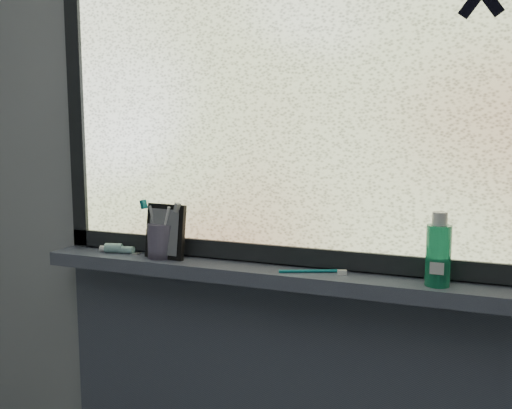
% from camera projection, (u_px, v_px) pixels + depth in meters
% --- Properties ---
extents(wall_back, '(3.00, 0.01, 2.50)m').
position_uv_depth(wall_back, '(317.00, 184.00, 1.57)').
color(wall_back, '#9EA3A8').
rests_on(wall_back, ground).
extents(windowsill, '(1.62, 0.14, 0.04)m').
position_uv_depth(windowsill, '(308.00, 279.00, 1.53)').
color(windowsill, '#484E60').
rests_on(windowsill, wall_back).
extents(window_pane, '(1.50, 0.01, 1.00)m').
position_uv_depth(window_pane, '(316.00, 79.00, 1.51)').
color(window_pane, silver).
rests_on(window_pane, wall_back).
extents(frame_bottom, '(1.60, 0.03, 0.05)m').
position_uv_depth(frame_bottom, '(313.00, 257.00, 1.57)').
color(frame_bottom, black).
rests_on(frame_bottom, windowsill).
extents(frame_left, '(0.05, 0.03, 1.10)m').
position_uv_depth(frame_left, '(77.00, 87.00, 1.79)').
color(frame_left, black).
rests_on(frame_left, wall_back).
extents(vanity_mirror, '(0.13, 0.08, 0.16)m').
position_uv_depth(vanity_mirror, '(166.00, 231.00, 1.67)').
color(vanity_mirror, black).
rests_on(vanity_mirror, windowsill).
extents(toothpaste_tube, '(0.17, 0.07, 0.03)m').
position_uv_depth(toothpaste_tube, '(118.00, 248.00, 1.75)').
color(toothpaste_tube, silver).
rests_on(toothpaste_tube, windowsill).
extents(toothbrush_cup, '(0.10, 0.10, 0.10)m').
position_uv_depth(toothbrush_cup, '(161.00, 241.00, 1.68)').
color(toothbrush_cup, '#9D8CBA').
rests_on(toothbrush_cup, windowsill).
extents(toothbrush_lying, '(0.19, 0.10, 0.01)m').
position_uv_depth(toothbrush_lying, '(309.00, 270.00, 1.51)').
color(toothbrush_lying, '#0E757E').
rests_on(toothbrush_lying, windowsill).
extents(mouthwash_bottle, '(0.06, 0.06, 0.15)m').
position_uv_depth(mouthwash_bottle, '(438.00, 249.00, 1.38)').
color(mouthwash_bottle, '#1C9567').
rests_on(mouthwash_bottle, windowsill).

